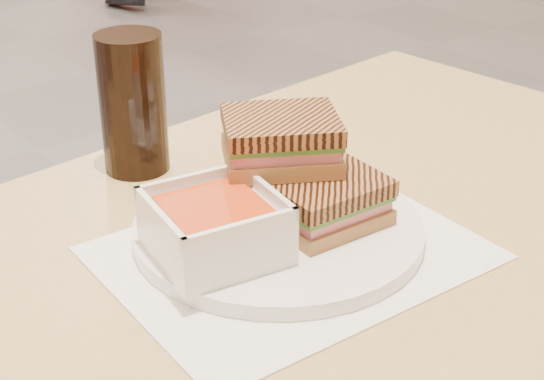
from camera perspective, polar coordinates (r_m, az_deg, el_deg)
main_table at (r=0.86m, az=1.19°, el=-11.51°), size 1.27×0.84×0.75m
tray_liner at (r=0.81m, az=1.35°, el=-4.41°), size 0.36×0.28×0.00m
plate at (r=0.83m, az=0.44°, el=-2.72°), size 0.30×0.30×0.02m
soup_bowl at (r=0.76m, az=-3.97°, el=-2.73°), size 0.13×0.13×0.06m
panini_lower at (r=0.82m, az=3.79°, el=-0.75°), size 0.11×0.10×0.05m
panini_upper at (r=0.82m, az=0.64°, el=3.51°), size 0.15×0.14×0.05m
cola_glass at (r=0.96m, az=-9.69°, el=5.95°), size 0.08×0.08×0.16m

